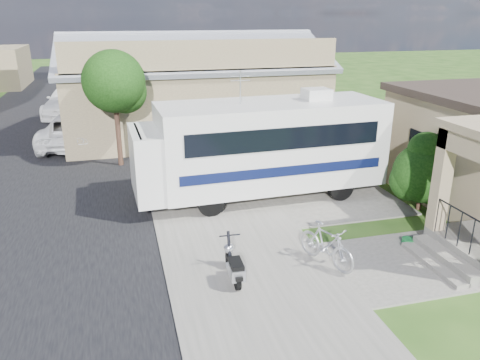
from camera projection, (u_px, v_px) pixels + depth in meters
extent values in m
plane|color=#1E4011|center=(284.00, 259.00, 11.76)|extent=(120.00, 120.00, 0.00)
cube|color=black|center=(28.00, 165.00, 19.06)|extent=(9.00, 80.00, 0.02)
cube|color=#605E56|center=(186.00, 153.00, 20.61)|extent=(4.00, 80.00, 0.06)
cube|color=#605E56|center=(281.00, 191.00, 16.21)|extent=(7.00, 6.00, 0.05)
cube|color=#605E56|center=(413.00, 262.00, 11.56)|extent=(4.00, 3.00, 0.05)
cube|color=black|center=(419.00, 150.00, 14.96)|extent=(0.04, 1.10, 1.20)
cube|color=#605E56|center=(446.00, 260.00, 11.41)|extent=(0.40, 2.16, 0.32)
cube|color=#605E56|center=(433.00, 264.00, 11.35)|extent=(0.35, 2.16, 0.16)
cube|color=tan|center=(442.00, 180.00, 11.86)|extent=(0.35, 0.35, 2.70)
cube|color=tan|center=(478.00, 149.00, 10.56)|extent=(0.35, 2.40, 0.50)
cylinder|color=black|center=(463.00, 212.00, 11.05)|extent=(0.04, 1.70, 0.04)
cube|color=#726047|center=(192.00, 97.00, 23.90)|extent=(12.00, 8.00, 3.60)
cube|color=slate|center=(198.00, 53.00, 21.29)|extent=(12.50, 4.40, 1.78)
cube|color=slate|center=(185.00, 47.00, 24.93)|extent=(12.50, 4.40, 1.78)
cube|color=slate|center=(190.00, 35.00, 22.88)|extent=(12.50, 0.50, 0.22)
cube|color=#726047|center=(205.00, 56.00, 19.56)|extent=(11.76, 0.20, 1.30)
cylinder|color=#311F16|center=(118.00, 127.00, 18.51)|extent=(0.20, 0.20, 3.15)
sphere|color=black|center=(114.00, 81.00, 17.91)|extent=(2.40, 2.40, 2.40)
sphere|color=black|center=(125.00, 92.00, 18.34)|extent=(1.68, 1.68, 1.68)
cylinder|color=#311F16|center=(115.00, 89.00, 27.59)|extent=(0.20, 0.20, 3.29)
sphere|color=black|center=(112.00, 56.00, 26.96)|extent=(2.40, 2.40, 2.40)
sphere|color=black|center=(120.00, 64.00, 27.40)|extent=(1.68, 1.68, 1.68)
cylinder|color=#311F16|center=(114.00, 73.00, 35.84)|extent=(0.20, 0.20, 3.01)
sphere|color=black|center=(112.00, 50.00, 35.26)|extent=(2.40, 2.40, 2.40)
sphere|color=black|center=(118.00, 56.00, 35.68)|extent=(1.68, 1.68, 1.68)
cube|color=silver|center=(271.00, 144.00, 15.29)|extent=(7.36, 2.88, 2.70)
cube|color=silver|center=(146.00, 164.00, 14.28)|extent=(0.93, 2.50, 2.08)
cube|color=black|center=(139.00, 146.00, 14.03)|extent=(0.15, 2.21, 0.93)
cube|color=black|center=(286.00, 139.00, 13.94)|extent=(6.17, 0.27, 0.67)
cube|color=black|center=(258.00, 121.00, 16.31)|extent=(6.17, 0.27, 0.67)
cube|color=#0A1134|center=(285.00, 171.00, 14.29)|extent=(6.54, 0.28, 0.31)
cube|color=#0A1134|center=(257.00, 149.00, 16.65)|extent=(6.54, 0.28, 0.31)
cube|color=silver|center=(317.00, 94.00, 15.20)|extent=(0.86, 0.76, 0.36)
cylinder|color=#B8B9C0|center=(240.00, 87.00, 14.37)|extent=(0.04, 0.04, 1.04)
cylinder|color=black|center=(211.00, 202.00, 14.07)|extent=(0.84, 0.32, 0.83)
cylinder|color=black|center=(195.00, 178.00, 16.13)|extent=(0.84, 0.32, 0.83)
cylinder|color=black|center=(340.00, 187.00, 15.27)|extent=(0.84, 0.32, 0.83)
cylinder|color=black|center=(310.00, 167.00, 17.33)|extent=(0.84, 0.32, 0.83)
cylinder|color=#311F16|center=(420.00, 198.00, 14.64)|extent=(0.15, 0.15, 0.74)
sphere|color=black|center=(423.00, 173.00, 14.36)|extent=(1.85, 1.85, 1.85)
sphere|color=black|center=(430.00, 158.00, 14.58)|extent=(1.48, 1.48, 1.48)
sphere|color=black|center=(410.00, 180.00, 14.55)|extent=(1.29, 1.29, 1.29)
sphere|color=black|center=(432.00, 187.00, 14.28)|extent=(1.11, 1.11, 1.11)
sphere|color=black|center=(426.00, 150.00, 14.11)|extent=(1.11, 1.11, 1.11)
cylinder|color=black|center=(237.00, 281.00, 10.31)|extent=(0.13, 0.40, 0.40)
cylinder|color=black|center=(229.00, 259.00, 11.23)|extent=(0.13, 0.40, 0.40)
cube|color=#B8B9C0|center=(233.00, 269.00, 10.71)|extent=(0.29, 0.51, 0.07)
cube|color=#B8B9C0|center=(237.00, 272.00, 10.34)|extent=(0.33, 0.51, 0.27)
cube|color=black|center=(236.00, 264.00, 10.32)|extent=(0.29, 0.55, 0.11)
cube|color=black|center=(239.00, 278.00, 10.13)|extent=(0.17, 0.19, 0.09)
cylinder|color=black|center=(229.00, 247.00, 11.05)|extent=(0.09, 0.31, 0.75)
sphere|color=#B8B9C0|center=(229.00, 248.00, 11.13)|extent=(0.25, 0.25, 0.25)
sphere|color=black|center=(228.00, 247.00, 11.19)|extent=(0.11, 0.11, 0.11)
cylinder|color=black|center=(230.00, 235.00, 10.87)|extent=(0.50, 0.05, 0.03)
cube|color=black|center=(229.00, 255.00, 11.19)|extent=(0.14, 0.26, 0.05)
imported|color=#B8B9C0|center=(326.00, 247.00, 11.26)|extent=(1.11, 1.80, 1.05)
imported|color=white|center=(75.00, 129.00, 21.75)|extent=(3.25, 5.76, 1.52)
imported|color=white|center=(70.00, 101.00, 28.31)|extent=(3.30, 6.11, 1.68)
cylinder|color=#13622B|center=(408.00, 242.00, 12.46)|extent=(0.35, 0.35, 0.16)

